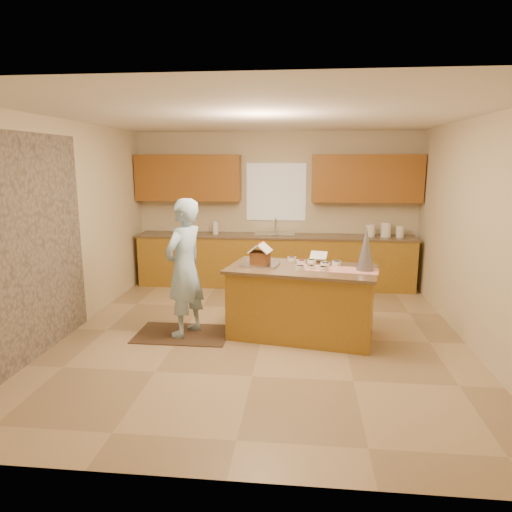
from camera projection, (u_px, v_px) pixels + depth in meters
The scene contains 28 objects.
floor at pixel (262, 336), 5.91m from camera, with size 5.50×5.50×0.00m, color tan.
ceiling at pixel (263, 116), 5.37m from camera, with size 5.50×5.50×0.00m, color silver.
wall_back at pixel (276, 209), 8.32m from camera, with size 5.50×5.50×0.00m, color beige.
wall_front at pixel (224, 295), 2.96m from camera, with size 5.50×5.50×0.00m, color beige.
wall_left at pixel (67, 228), 5.89m from camera, with size 5.50×5.50×0.00m, color beige.
wall_right at pixel (476, 235), 5.39m from camera, with size 5.50×5.50×0.00m, color beige.
stone_accent at pixel (33, 247), 5.13m from camera, with size 2.50×2.50×0.00m, color gray.
window_curtain at pixel (276, 192), 8.23m from camera, with size 1.05×0.03×1.00m, color white.
back_counter_base at pixel (275, 262), 8.21m from camera, with size 4.80×0.60×0.88m, color #A27521.
back_counter_top at pixel (275, 236), 8.12m from camera, with size 4.85×0.63×0.04m, color brown.
upper_cabinet_left at pixel (188, 178), 8.19m from camera, with size 1.85×0.35×0.80m, color brown.
upper_cabinet_right at pixel (367, 178), 7.88m from camera, with size 1.85×0.35×0.80m, color brown.
sink at pixel (275, 237), 8.12m from camera, with size 0.70×0.45×0.12m, color silver.
faucet at pixel (276, 226), 8.26m from camera, with size 0.03×0.03×0.28m, color silver.
island_base at pixel (302, 303), 5.86m from camera, with size 1.74×0.87×0.85m, color #A27521.
island_top at pixel (302, 269), 5.77m from camera, with size 1.82×0.95×0.04m, color brown.
table_runner at pixel (338, 269), 5.65m from camera, with size 0.97×0.35×0.01m, color #B2140C.
baking_tray at pixel (260, 265), 5.86m from camera, with size 0.45×0.33×0.02m, color silver.
cookbook at pixel (319, 255), 6.05m from camera, with size 0.21×0.02×0.17m, color white.
tinsel_tree at pixel (366, 249), 5.55m from camera, with size 0.21×0.21×0.53m, color #A5A6B1.
rug at pixel (183, 334), 5.97m from camera, with size 1.18×0.77×0.01m, color black.
boy at pixel (184, 268), 5.79m from camera, with size 0.63×0.42×1.74m, color #9CC1DD.
canister_a at pixel (371, 231), 7.93m from camera, with size 0.15×0.15×0.21m, color white.
canister_b at pixel (386, 230), 7.90m from camera, with size 0.17×0.17×0.25m, color white.
canister_c at pixel (400, 232), 7.88m from camera, with size 0.13×0.13×0.19m, color white.
paper_towel at pixel (215, 228), 8.20m from camera, with size 0.10×0.10×0.23m, color white.
gingerbread_house at pixel (260, 256), 5.84m from camera, with size 0.31×0.31×0.27m.
candy_bowls at pixel (312, 264), 5.83m from camera, with size 0.69×0.64×0.05m.
Camera 1 is at (0.50, -5.56, 2.19)m, focal length 32.53 mm.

